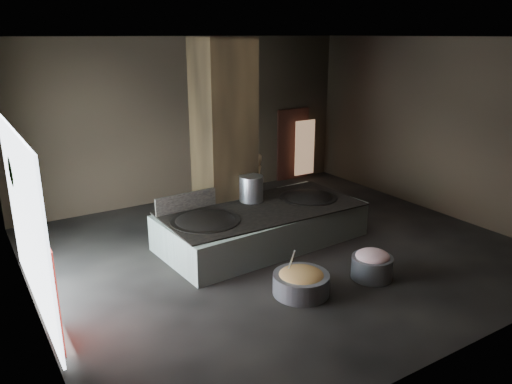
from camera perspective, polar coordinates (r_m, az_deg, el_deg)
floor at (r=11.17m, az=2.58°, el=-6.76°), size 10.00×9.00×0.10m
ceiling at (r=10.17m, az=2.95°, el=17.56°), size 10.00×9.00×0.10m
back_wall at (r=14.33m, az=-7.76°, el=8.22°), size 10.00×0.10×4.50m
front_wall at (r=7.32m, az=23.49°, el=-2.31°), size 10.00×0.10×4.50m
left_wall at (r=8.69m, az=-25.79°, el=0.41°), size 0.10×9.00×4.50m
right_wall at (r=13.89m, az=20.28°, el=6.99°), size 0.10×9.00×4.50m
pillar at (r=11.86m, az=-3.72°, el=6.38°), size 1.20×1.20×4.50m
hearth_platform at (r=11.36m, az=0.70°, el=-3.86°), size 4.70×2.47×0.80m
platform_cap at (r=11.21m, az=0.70°, el=-1.88°), size 4.48×2.15×0.03m
wok_left at (r=10.52m, az=-5.82°, el=-3.68°), size 1.44×1.44×0.40m
wok_left_rim at (r=10.50m, az=-5.83°, el=-3.32°), size 1.47×1.47×0.05m
wok_right at (r=12.01m, az=6.00°, el=-0.95°), size 1.34×1.34×0.38m
wok_right_rim at (r=11.99m, az=6.01°, el=-0.63°), size 1.37×1.37×0.05m
stock_pot at (r=11.58m, az=-0.55°, el=0.41°), size 0.56×0.56×0.60m
splash_guard at (r=11.11m, az=-7.70°, el=-1.04°), size 1.59×0.16×0.40m
cook at (r=12.85m, az=-0.18°, el=0.80°), size 0.72×0.60×1.67m
veg_basin at (r=9.32m, az=5.16°, el=-10.40°), size 1.24×1.24×0.38m
veg_fill at (r=9.25m, az=5.19°, el=-9.53°), size 0.85×0.85×0.26m
ladle at (r=9.18m, az=3.90°, el=-8.31°), size 0.12×0.41×0.74m
meat_basin at (r=10.08m, az=13.10°, el=-8.37°), size 1.04×1.04×0.44m
meat_fill at (r=9.98m, az=13.19°, el=-7.18°), size 0.66×0.66×0.25m
doorway_near at (r=14.99m, az=-3.24°, el=4.28°), size 1.18×0.08×2.38m
doorway_near_glow at (r=15.08m, az=-3.82°, el=4.16°), size 0.77×0.04×1.83m
doorway_far at (r=16.26m, az=4.21°, el=5.32°), size 1.18×0.08×2.38m
doorway_far_glow at (r=16.20m, az=5.59°, el=5.06°), size 0.75×0.04×1.77m
left_opening at (r=9.08m, az=-24.79°, el=-3.09°), size 0.04×4.20×3.10m
pavilion_sliver at (r=8.19m, az=-22.29°, el=-10.74°), size 0.05×0.90×1.70m
tree_silhouette at (r=9.97m, az=-25.57°, el=2.19°), size 0.28×1.10×1.10m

